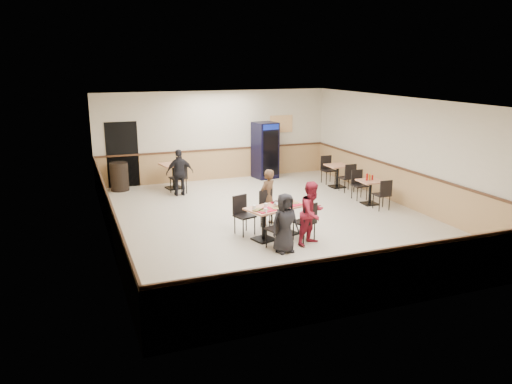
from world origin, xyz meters
name	(u,v)px	position (x,y,z in m)	size (l,w,h in m)	color
ground	(272,221)	(0.00, 0.00, 0.00)	(10.00, 10.00, 0.00)	beige
room_shell	(294,173)	(1.78, 2.55, 0.58)	(10.00, 10.00, 10.00)	silver
main_table	(275,217)	(-0.40, -1.15, 0.49)	(1.51, 1.06, 0.74)	black
main_chairs	(274,218)	(-0.45, -1.16, 0.47)	(1.63, 1.89, 0.93)	black
diner_woman_left	(285,223)	(-0.59, -2.07, 0.64)	(0.63, 0.41, 1.28)	black
diner_woman_right	(312,213)	(0.17, -1.85, 0.71)	(0.69, 0.54, 1.42)	maroon
diner_man_opposite	(268,197)	(-0.22, -0.22, 0.70)	(0.51, 0.33, 1.39)	#513823
lone_diner	(180,173)	(-1.64, 3.29, 0.70)	(0.82, 0.34, 1.41)	black
tabletop_clutter	(277,206)	(-0.37, -1.17, 0.76)	(1.26, 0.88, 0.12)	red
side_table_near	(370,188)	(3.17, 0.42, 0.46)	(0.66, 0.66, 0.69)	black
side_table_near_chair_south	(382,194)	(3.17, -0.13, 0.44)	(0.41, 0.41, 0.87)	black
side_table_near_chair_north	(360,185)	(3.17, 0.97, 0.44)	(0.41, 0.41, 0.87)	black
side_table_far	(337,172)	(3.30, 2.49, 0.49)	(0.68, 0.68, 0.73)	black
side_table_far_chair_south	(347,177)	(3.30, 1.91, 0.46)	(0.43, 0.43, 0.92)	black
side_table_far_chair_north	(329,170)	(3.30, 3.07, 0.46)	(0.43, 0.43, 0.92)	black
condiment_caddy	(369,177)	(3.14, 0.47, 0.78)	(0.23, 0.06, 0.20)	#A2120B
back_table	(174,172)	(-1.64, 4.20, 0.53)	(0.88, 0.88, 0.80)	black
back_table_chair_lone	(178,177)	(-1.64, 3.56, 0.51)	(0.47, 0.47, 1.02)	black
pepsi_cooler	(265,150)	(1.65, 4.59, 0.96)	(0.84, 0.84, 1.93)	black
trash_bin	(119,177)	(-3.28, 4.55, 0.44)	(0.56, 0.56, 0.89)	black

